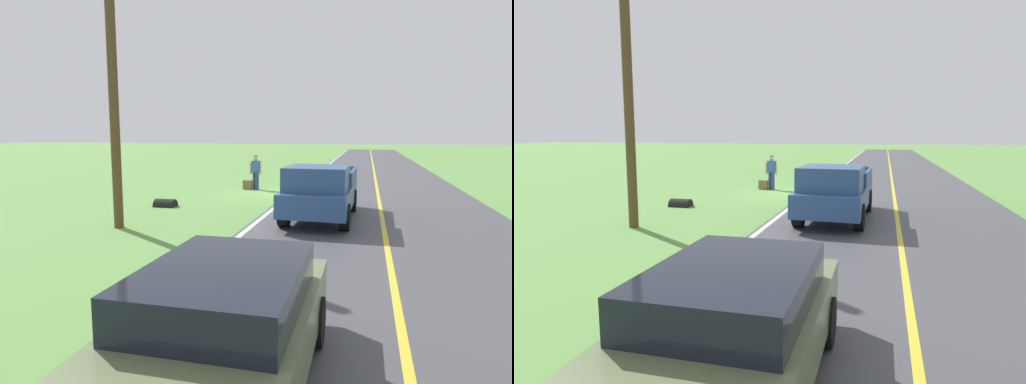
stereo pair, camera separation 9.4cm
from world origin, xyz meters
The scene contains 10 objects.
ground_plane centered at (0.00, 0.00, 0.00)m, with size 200.00×200.00×0.00m, color #609347.
road_surface centered at (-4.88, 0.00, 0.00)m, with size 8.17×120.00×0.00m, color #47474C.
lane_edge_line centered at (-0.97, 0.00, 0.01)m, with size 0.16×117.60×0.00m, color silver.
lane_centre_line centered at (-4.88, 0.00, 0.01)m, with size 0.14×117.60×0.00m, color gold.
hitchhiker_walking centered at (1.08, -1.12, 0.98)m, with size 0.62×0.53×1.75m.
suitcase_carried centered at (1.51, -1.06, 0.23)m, with size 0.20×0.46×0.46m, color brown.
pickup_truck_passing centered at (-2.89, 5.79, 0.97)m, with size 2.22×5.46×1.82m.
sedan_ahead_same_lane centered at (-2.87, 15.67, 0.75)m, with size 1.95×4.41×1.41m.
utility_pole_roadside centered at (2.85, 8.53, 4.01)m, with size 0.28×0.28×8.02m, color brown.
drainage_culvert centered at (3.20, 4.74, 0.00)m, with size 0.60×0.60×0.80m, color black.
Camera 2 is at (-4.40, 19.72, 2.80)m, focal length 30.10 mm.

